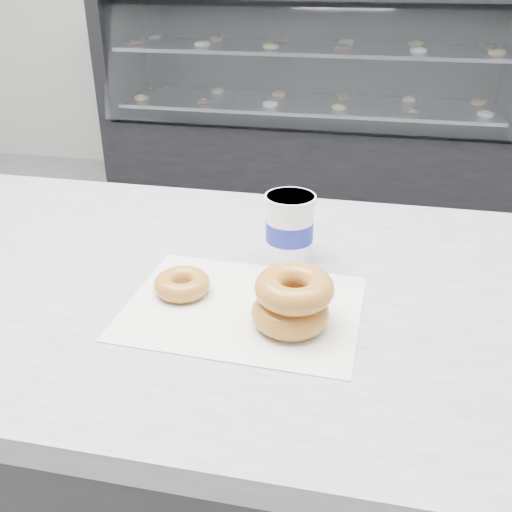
{
  "coord_description": "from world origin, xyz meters",
  "views": [
    {
      "loc": [
        0.41,
        -1.37,
        1.36
      ],
      "look_at": [
        0.25,
        -0.62,
        0.96
      ],
      "focal_mm": 40.0,
      "sensor_mm": 36.0,
      "label": 1
    }
  ],
  "objects_px": {
    "counter": "(138,461)",
    "donut_single": "(182,284)",
    "coffee_cup": "(290,227)",
    "donut_stack": "(292,301)",
    "display_case": "(307,118)"
  },
  "relations": [
    {
      "from": "counter",
      "to": "coffee_cup",
      "type": "distance_m",
      "value": 0.59
    },
    {
      "from": "display_case",
      "to": "donut_stack",
      "type": "distance_m",
      "value": 2.88
    },
    {
      "from": "display_case",
      "to": "coffee_cup",
      "type": "bearing_deg",
      "value": -83.84
    },
    {
      "from": "donut_stack",
      "to": "coffee_cup",
      "type": "bearing_deg",
      "value": 99.94
    },
    {
      "from": "counter",
      "to": "display_case",
      "type": "bearing_deg",
      "value": 90.0
    },
    {
      "from": "donut_single",
      "to": "coffee_cup",
      "type": "relative_size",
      "value": 0.76
    },
    {
      "from": "counter",
      "to": "donut_stack",
      "type": "xyz_separation_m",
      "value": [
        0.32,
        -0.11,
        0.49
      ]
    },
    {
      "from": "counter",
      "to": "donut_single",
      "type": "bearing_deg",
      "value": -21.28
    },
    {
      "from": "counter",
      "to": "display_case",
      "type": "height_order",
      "value": "display_case"
    },
    {
      "from": "display_case",
      "to": "donut_stack",
      "type": "height_order",
      "value": "display_case"
    },
    {
      "from": "coffee_cup",
      "to": "donut_single",
      "type": "bearing_deg",
      "value": -144.43
    },
    {
      "from": "display_case",
      "to": "coffee_cup",
      "type": "relative_size",
      "value": 21.07
    },
    {
      "from": "display_case",
      "to": "counter",
      "type": "bearing_deg",
      "value": -90.0
    },
    {
      "from": "counter",
      "to": "donut_stack",
      "type": "height_order",
      "value": "donut_stack"
    },
    {
      "from": "counter",
      "to": "donut_stack",
      "type": "distance_m",
      "value": 0.59
    }
  ]
}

